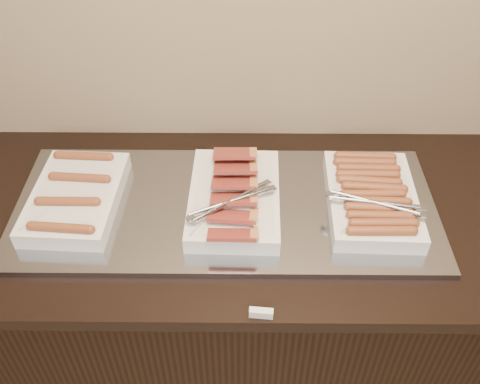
# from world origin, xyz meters

# --- Properties ---
(counter) EXTENTS (2.06, 0.76, 0.90)m
(counter) POSITION_xyz_m (0.00, 2.13, 0.45)
(counter) COLOR black
(counter) RESTS_ON ground
(warming_tray) EXTENTS (1.20, 0.50, 0.02)m
(warming_tray) POSITION_xyz_m (-0.01, 2.13, 0.91)
(warming_tray) COLOR gray
(warming_tray) RESTS_ON counter
(dish_left) EXTENTS (0.25, 0.37, 0.07)m
(dish_left) POSITION_xyz_m (-0.43, 2.13, 0.95)
(dish_left) COLOR white
(dish_left) RESTS_ON warming_tray
(dish_center) EXTENTS (0.27, 0.40, 0.09)m
(dish_center) POSITION_xyz_m (0.02, 2.13, 0.95)
(dish_center) COLOR white
(dish_center) RESTS_ON warming_tray
(dish_right) EXTENTS (0.27, 0.37, 0.08)m
(dish_right) POSITION_xyz_m (0.41, 2.13, 0.95)
(dish_right) COLOR white
(dish_right) RESTS_ON warming_tray
(label_holder) EXTENTS (0.06, 0.02, 0.02)m
(label_holder) POSITION_xyz_m (0.09, 1.77, 0.91)
(label_holder) COLOR white
(label_holder) RESTS_ON counter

